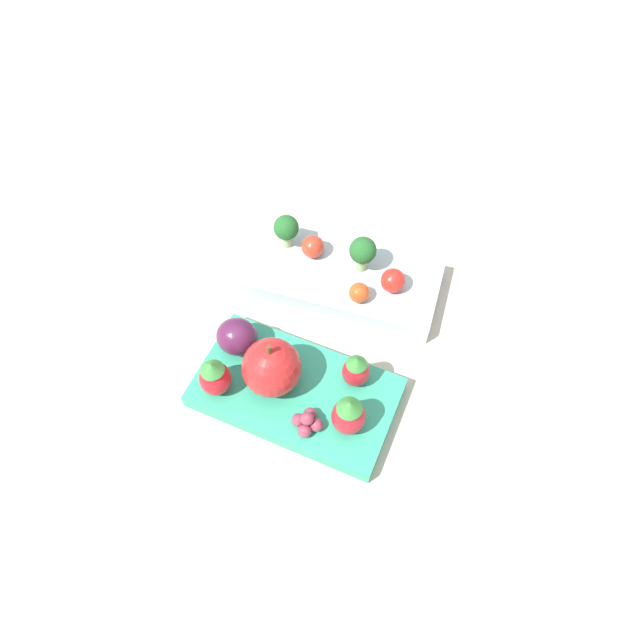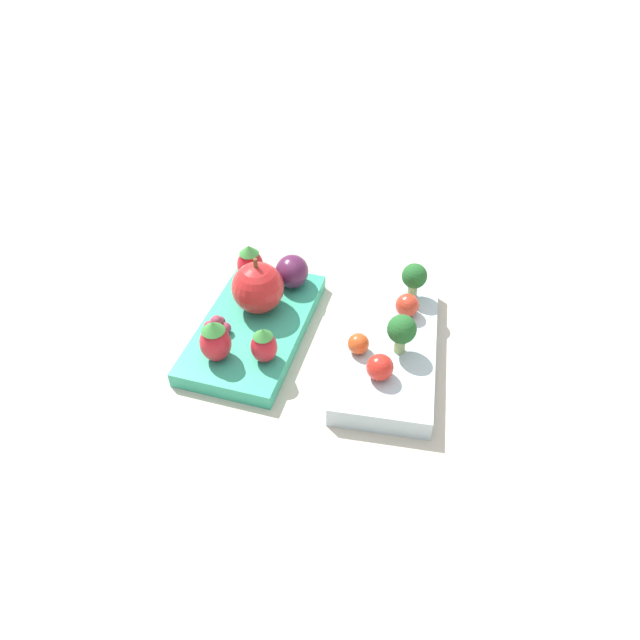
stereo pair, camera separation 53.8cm
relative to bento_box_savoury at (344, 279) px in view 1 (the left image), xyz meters
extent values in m
plane|color=#BCB29E|center=(-0.01, -0.07, -0.01)|extent=(4.00, 4.00, 0.00)
cube|color=silver|center=(0.00, 0.00, 0.00)|extent=(0.22, 0.11, 0.02)
cube|color=#33A87F|center=(-0.01, -0.15, 0.00)|extent=(0.22, 0.14, 0.02)
cylinder|color=#93B770|center=(-0.08, 0.02, 0.02)|extent=(0.01, 0.01, 0.02)
sphere|color=#236028|center=(-0.08, 0.02, 0.04)|extent=(0.03, 0.03, 0.03)
cylinder|color=#93B770|center=(0.02, 0.01, 0.02)|extent=(0.01, 0.01, 0.02)
sphere|color=#236028|center=(0.02, 0.01, 0.04)|extent=(0.03, 0.03, 0.03)
sphere|color=#DB4C1E|center=(0.02, -0.03, 0.02)|extent=(0.02, 0.02, 0.02)
sphere|color=red|center=(0.06, -0.01, 0.03)|extent=(0.03, 0.03, 0.03)
sphere|color=red|center=(-0.04, 0.02, 0.03)|extent=(0.03, 0.03, 0.03)
sphere|color=red|center=(-0.03, -0.15, 0.04)|extent=(0.06, 0.06, 0.06)
cylinder|color=brown|center=(-0.03, -0.15, 0.07)|extent=(0.00, 0.00, 0.01)
ellipsoid|color=red|center=(0.05, -0.13, 0.02)|extent=(0.03, 0.03, 0.04)
cone|color=#388438|center=(0.05, -0.13, 0.04)|extent=(0.02, 0.02, 0.01)
ellipsoid|color=red|center=(0.05, -0.18, 0.03)|extent=(0.03, 0.03, 0.04)
cone|color=#388438|center=(0.05, -0.18, 0.05)|extent=(0.02, 0.02, 0.01)
ellipsoid|color=red|center=(-0.09, -0.17, 0.03)|extent=(0.03, 0.03, 0.04)
cone|color=#388438|center=(-0.09, -0.17, 0.05)|extent=(0.02, 0.02, 0.01)
ellipsoid|color=#511E42|center=(-0.08, -0.12, 0.03)|extent=(0.04, 0.04, 0.04)
sphere|color=#93384C|center=(0.02, -0.19, 0.01)|extent=(0.01, 0.01, 0.01)
sphere|color=#93384C|center=(0.01, -0.18, 0.01)|extent=(0.01, 0.01, 0.01)
sphere|color=#93384C|center=(0.00, -0.19, 0.01)|extent=(0.01, 0.01, 0.01)
sphere|color=#93384C|center=(0.01, -0.20, 0.01)|extent=(0.01, 0.01, 0.01)
sphere|color=#93384C|center=(0.01, -0.19, 0.02)|extent=(0.01, 0.01, 0.01)
camera|label=1|loc=(0.09, -0.40, 0.53)|focal=32.00mm
camera|label=2|loc=(0.45, -0.01, 0.44)|focal=32.00mm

